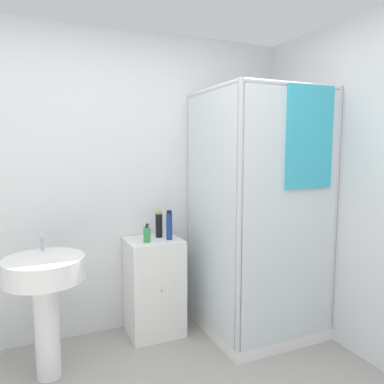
{
  "coord_description": "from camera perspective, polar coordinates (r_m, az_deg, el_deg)",
  "views": [
    {
      "loc": [
        -0.52,
        -1.4,
        1.55
      ],
      "look_at": [
        0.58,
        1.12,
        1.22
      ],
      "focal_mm": 35.0,
      "sensor_mm": 36.0,
      "label": 1
    }
  ],
  "objects": [
    {
      "name": "wall_back",
      "position": [
        3.16,
        -13.98,
        1.16
      ],
      "size": [
        6.4,
        0.06,
        2.5
      ],
      "primitive_type": "cube",
      "color": "silver",
      "rests_on": "ground_plane"
    },
    {
      "name": "shower_enclosure",
      "position": [
        3.2,
        9.85,
        -11.15
      ],
      "size": [
        0.9,
        0.93,
        2.01
      ],
      "color": "white",
      "rests_on": "ground_plane"
    },
    {
      "name": "vanity_cabinet",
      "position": [
        3.22,
        -5.81,
        -14.12
      ],
      "size": [
        0.44,
        0.41,
        0.8
      ],
      "color": "white",
      "rests_on": "ground_plane"
    },
    {
      "name": "sink",
      "position": [
        2.73,
        -21.48,
        -13.35
      ],
      "size": [
        0.53,
        0.53,
        0.96
      ],
      "color": "white",
      "rests_on": "ground_plane"
    },
    {
      "name": "soap_dispenser",
      "position": [
        3.01,
        -6.89,
        -6.45
      ],
      "size": [
        0.06,
        0.06,
        0.15
      ],
      "color": "green",
      "rests_on": "vanity_cabinet"
    },
    {
      "name": "shampoo_bottle_tall_black",
      "position": [
        3.15,
        -5.06,
        -4.95
      ],
      "size": [
        0.06,
        0.06,
        0.22
      ],
      "color": "black",
      "rests_on": "vanity_cabinet"
    },
    {
      "name": "shampoo_bottle_blue",
      "position": [
        3.06,
        -3.48,
        -5.1
      ],
      "size": [
        0.05,
        0.05,
        0.24
      ],
      "color": "navy",
      "rests_on": "vanity_cabinet"
    }
  ]
}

